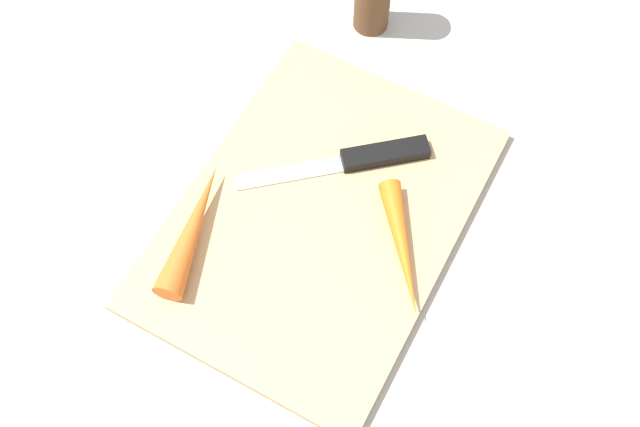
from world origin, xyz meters
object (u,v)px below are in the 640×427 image
knife (372,156)px  carrot_short (402,249)px  cutting_board (320,216)px  carrot_long (193,228)px

knife → carrot_short: 0.11m
cutting_board → carrot_long: size_ratio=2.56×
cutting_board → carrot_long: 0.13m
carrot_long → knife: bearing=-49.0°
carrot_long → carrot_short: bearing=-80.9°
cutting_board → knife: (-0.08, 0.02, 0.01)m
carrot_short → carrot_long: 0.20m
carrot_short → carrot_long: size_ratio=0.98×
knife → carrot_long: bearing=14.4°
carrot_short → cutting_board: bearing=-127.2°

